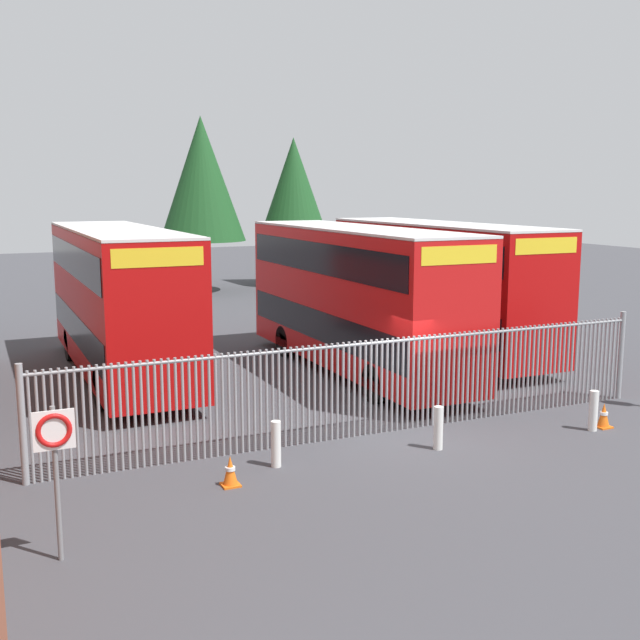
% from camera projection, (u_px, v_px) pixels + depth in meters
% --- Properties ---
extents(ground_plane, '(100.00, 100.00, 0.00)m').
position_uv_depth(ground_plane, '(269.00, 362.00, 25.11)').
color(ground_plane, '#3D3D42').
extents(palisade_fence, '(15.06, 0.14, 2.35)m').
position_uv_depth(palisade_fence, '(373.00, 384.00, 17.54)').
color(palisade_fence, gray).
rests_on(palisade_fence, ground).
extents(double_decker_bus_near_gate, '(2.54, 10.81, 4.42)m').
position_uv_depth(double_decker_bus_near_gate, '(355.00, 294.00, 23.38)').
color(double_decker_bus_near_gate, red).
rests_on(double_decker_bus_near_gate, ground).
extents(double_decker_bus_behind_fence_left, '(2.54, 10.81, 4.42)m').
position_uv_depth(double_decker_bus_behind_fence_left, '(119.00, 296.00, 22.75)').
color(double_decker_bus_behind_fence_left, '#B70C0C').
rests_on(double_decker_bus_behind_fence_left, ground).
extents(double_decker_bus_behind_fence_right, '(2.54, 10.81, 4.42)m').
position_uv_depth(double_decker_bus_behind_fence_right, '(437.00, 282.00, 26.37)').
color(double_decker_bus_behind_fence_right, '#B70C0C').
rests_on(double_decker_bus_behind_fence_right, ground).
extents(bollard_near_left, '(0.20, 0.20, 0.95)m').
position_uv_depth(bollard_near_left, '(276.00, 444.00, 15.56)').
color(bollard_near_left, silver).
rests_on(bollard_near_left, ground).
extents(bollard_center_front, '(0.20, 0.20, 0.95)m').
position_uv_depth(bollard_center_front, '(438.00, 428.00, 16.60)').
color(bollard_center_front, silver).
rests_on(bollard_center_front, ground).
extents(bollard_near_right, '(0.20, 0.20, 0.95)m').
position_uv_depth(bollard_near_right, '(593.00, 411.00, 17.90)').
color(bollard_near_right, silver).
rests_on(bollard_near_right, ground).
extents(traffic_cone_by_gate, '(0.34, 0.34, 0.59)m').
position_uv_depth(traffic_cone_by_gate, '(230.00, 471.00, 14.57)').
color(traffic_cone_by_gate, orange).
rests_on(traffic_cone_by_gate, ground).
extents(traffic_cone_mid_forecourt, '(0.34, 0.34, 0.59)m').
position_uv_depth(traffic_cone_mid_forecourt, '(604.00, 416.00, 18.16)').
color(traffic_cone_mid_forecourt, orange).
rests_on(traffic_cone_mid_forecourt, ground).
extents(speed_limit_sign_post, '(0.60, 0.14, 2.40)m').
position_uv_depth(speed_limit_sign_post, '(55.00, 448.00, 11.37)').
color(speed_limit_sign_post, slate).
rests_on(speed_limit_sign_post, ground).
extents(tree_tall_back, '(4.62, 4.62, 9.40)m').
position_uv_depth(tree_tall_back, '(202.00, 179.00, 41.39)').
color(tree_tall_back, '#4C3823').
rests_on(tree_tall_back, ground).
extents(tree_short_side, '(4.34, 4.34, 8.50)m').
position_uv_depth(tree_short_side, '(294.00, 192.00, 44.90)').
color(tree_short_side, '#4C3823').
rests_on(tree_short_side, ground).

